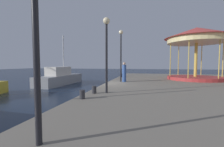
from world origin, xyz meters
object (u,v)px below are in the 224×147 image
Objects in this scene: lamp_post_far_end at (121,47)px; sailboat_grey at (60,78)px; lamp_post_mid_promenade at (106,41)px; person_near_carousel at (124,73)px; carousel at (196,41)px; bollard_south at (82,94)px; bollard_north at (94,90)px; bollard_center at (121,75)px.

sailboat_grey is at bearing 161.60° from lamp_post_far_end.
lamp_post_mid_promenade is at bearing -45.69° from sailboat_grey.
lamp_post_far_end is at bearing 167.19° from person_near_carousel.
carousel reaches higher than bollard_south.
bollard_south is at bearing -53.62° from sailboat_grey.
sailboat_grey is 1.74× the size of lamp_post_mid_promenade.
bollard_center is (-0.16, 10.12, 0.00)m from bollard_north.
bollard_north is 1.31m from bollard_south.
carousel is 8.11m from person_near_carousel.
carousel is 1.36× the size of lamp_post_far_end.
person_near_carousel is at bearing 82.00° from bollard_south.
lamp_post_far_end is (7.50, -2.49, 3.08)m from sailboat_grey.
sailboat_grey is at bearing 131.02° from bollard_north.
sailboat_grey is 17.26× the size of bollard_south.
lamp_post_mid_promenade is at bearing -92.54° from person_near_carousel.
carousel reaches higher than bollard_north.
bollard_north is 10.12m from bollard_center.
sailboat_grey reaches higher than bollard_south.
carousel reaches higher than bollard_center.
carousel is 8.57m from bollard_center.
sailboat_grey is 15.02m from carousel.
person_near_carousel is (-6.68, -3.49, -3.02)m from carousel.
bollard_south is at bearing -95.32° from lamp_post_far_end.
lamp_post_far_end reaches higher than bollard_center.
lamp_post_mid_promenade is 2.32× the size of person_near_carousel.
carousel is at bearing 3.64° from sailboat_grey.
bollard_north is (6.96, -8.01, 0.24)m from sailboat_grey.
bollard_south is at bearing -98.00° from person_near_carousel.
lamp_post_mid_promenade is at bearing -89.10° from lamp_post_far_end.
lamp_post_mid_promenade is at bearing -85.51° from bollard_center.
lamp_post_mid_promenade is 10.23m from bollard_center.
sailboat_grey is at bearing 161.82° from person_near_carousel.
bollard_south is at bearing -89.71° from bollard_center.
carousel is at bearing 26.05° from lamp_post_far_end.
person_near_carousel is (0.31, -0.07, -2.24)m from lamp_post_far_end.
person_near_carousel is at bearing 81.15° from bollard_north.
carousel is 15.16× the size of bollard_center.
bollard_north is at bearing -98.85° from person_near_carousel.
lamp_post_far_end reaches higher than lamp_post_mid_promenade.
person_near_carousel is at bearing -77.87° from bollard_center.
sailboat_grey is at bearing -162.75° from bollard_center.
bollard_center is at bearing 90.90° from bollard_north.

